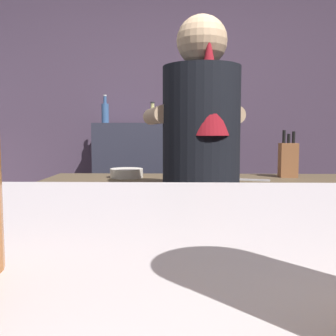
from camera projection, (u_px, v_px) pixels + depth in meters
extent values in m
cube|color=#514055|center=(171.00, 111.00, 3.56)|extent=(5.20, 0.10, 2.70)
cube|color=brown|center=(229.00, 257.00, 2.22)|extent=(2.10, 0.60, 0.90)
cube|color=#323344|center=(147.00, 195.00, 3.35)|extent=(0.87, 0.36, 1.23)
cube|color=#302731|center=(200.00, 290.00, 1.77)|extent=(0.28, 0.20, 0.88)
cylinder|color=black|center=(201.00, 132.00, 1.71)|extent=(0.34, 0.34, 0.56)
sphere|color=#D8B085|center=(202.00, 41.00, 1.67)|extent=(0.22, 0.22, 0.22)
cone|color=maroon|center=(209.00, 86.00, 1.59)|extent=(0.18, 0.18, 0.41)
cylinder|color=#D8B085|center=(157.00, 116.00, 1.82)|extent=(0.15, 0.33, 0.08)
cylinder|color=#D8B085|center=(225.00, 116.00, 1.89)|extent=(0.15, 0.33, 0.08)
cube|color=brown|center=(288.00, 160.00, 2.27)|extent=(0.10, 0.08, 0.20)
cylinder|color=black|center=(284.00, 137.00, 2.26)|extent=(0.02, 0.02, 0.08)
cylinder|color=black|center=(289.00, 138.00, 2.26)|extent=(0.02, 0.02, 0.05)
cylinder|color=black|center=(294.00, 137.00, 2.26)|extent=(0.02, 0.02, 0.07)
cylinder|color=beige|center=(127.00, 173.00, 2.26)|extent=(0.19, 0.19, 0.05)
cube|color=silver|center=(248.00, 180.00, 2.12)|extent=(0.24, 0.10, 0.01)
cylinder|color=red|center=(180.00, 112.00, 3.27)|extent=(0.08, 0.08, 0.18)
cylinder|color=red|center=(180.00, 97.00, 3.25)|extent=(0.03, 0.03, 0.07)
cylinder|color=white|center=(180.00, 92.00, 3.25)|extent=(0.04, 0.04, 0.01)
cylinder|color=#D3CE80|center=(153.00, 116.00, 3.28)|extent=(0.07, 0.07, 0.12)
cylinder|color=#D3CE80|center=(153.00, 106.00, 3.27)|extent=(0.03, 0.03, 0.05)
cylinder|color=#333333|center=(153.00, 103.00, 3.27)|extent=(0.04, 0.04, 0.01)
cylinder|color=#3C6193|center=(105.00, 114.00, 3.28)|extent=(0.06, 0.06, 0.16)
cylinder|color=#3C6193|center=(105.00, 100.00, 3.27)|extent=(0.03, 0.03, 0.06)
cylinder|color=silver|center=(105.00, 96.00, 3.27)|extent=(0.03, 0.03, 0.01)
cylinder|color=red|center=(190.00, 114.00, 3.34)|extent=(0.06, 0.06, 0.17)
cylinder|color=red|center=(190.00, 100.00, 3.33)|extent=(0.03, 0.03, 0.06)
cylinder|color=white|center=(190.00, 96.00, 3.33)|extent=(0.03, 0.03, 0.01)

